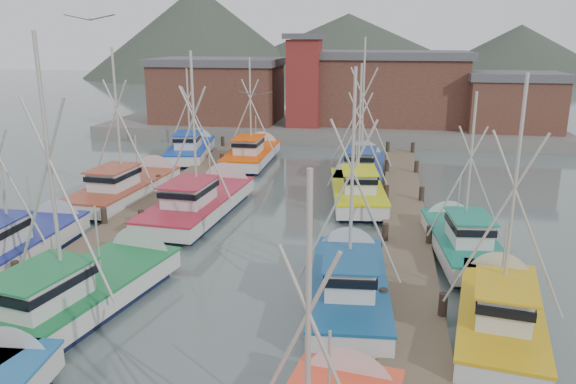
% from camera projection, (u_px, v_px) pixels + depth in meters
% --- Properties ---
extents(ground, '(260.00, 260.00, 0.00)m').
position_uv_depth(ground, '(231.00, 284.00, 22.40)').
color(ground, '#50605D').
rests_on(ground, ground).
extents(dock_left, '(2.30, 46.00, 1.50)m').
position_uv_depth(dock_left, '(115.00, 234.00, 27.36)').
color(dock_left, brown).
rests_on(dock_left, ground).
extents(dock_right, '(2.30, 46.00, 1.50)m').
position_uv_depth(dock_right, '(407.00, 253.00, 25.01)').
color(dock_right, brown).
rests_on(dock_right, ground).
extents(quay, '(44.00, 16.00, 1.20)m').
position_uv_depth(quay, '(329.00, 126.00, 57.33)').
color(quay, slate).
rests_on(quay, ground).
extents(shed_left, '(12.72, 8.48, 6.20)m').
position_uv_depth(shed_left, '(218.00, 89.00, 56.28)').
color(shed_left, brown).
rests_on(shed_left, quay).
extents(shed_center, '(14.84, 9.54, 6.90)m').
position_uv_depth(shed_center, '(390.00, 87.00, 55.22)').
color(shed_center, brown).
rests_on(shed_center, quay).
extents(shed_right, '(8.48, 6.36, 5.20)m').
position_uv_depth(shed_right, '(513.00, 101.00, 50.75)').
color(shed_right, brown).
rests_on(shed_right, quay).
extents(lookout_tower, '(3.60, 3.60, 8.50)m').
position_uv_depth(lookout_tower, '(304.00, 80.00, 52.54)').
color(lookout_tower, maroon).
rests_on(lookout_tower, quay).
extents(distant_hills, '(175.00, 140.00, 42.00)m').
position_uv_depth(distant_hills, '(314.00, 75.00, 140.80)').
color(distant_hills, '#3D453A').
rests_on(distant_hills, ground).
extents(boat_4, '(4.90, 10.51, 10.66)m').
position_uv_depth(boat_4, '(81.00, 293.00, 20.02)').
color(boat_4, black).
rests_on(boat_4, ground).
extents(boat_5, '(3.70, 8.91, 9.31)m').
position_uv_depth(boat_5, '(349.00, 282.00, 20.94)').
color(boat_5, black).
rests_on(boat_5, ground).
extents(boat_6, '(3.38, 8.84, 8.09)m').
position_uv_depth(boat_6, '(21.00, 243.00, 24.84)').
color(boat_6, black).
rests_on(boat_6, ground).
extents(boat_7, '(3.74, 8.47, 9.19)m').
position_uv_depth(boat_7, '(500.00, 311.00, 18.75)').
color(boat_7, black).
rests_on(boat_7, ground).
extents(boat_8, '(4.02, 10.57, 9.81)m').
position_uv_depth(boat_8, '(203.00, 201.00, 31.15)').
color(boat_8, black).
rests_on(boat_8, ground).
extents(boat_9, '(3.95, 9.40, 8.86)m').
position_uv_depth(boat_9, '(357.00, 189.00, 33.56)').
color(boat_9, black).
rests_on(boat_9, ground).
extents(boat_10, '(4.06, 9.94, 9.82)m').
position_uv_depth(boat_10, '(130.00, 187.00, 34.07)').
color(boat_10, black).
rests_on(boat_10, ground).
extents(boat_11, '(3.29, 8.22, 7.98)m').
position_uv_depth(boat_11, '(460.00, 240.00, 25.28)').
color(boat_11, black).
rests_on(boat_11, ground).
extents(boat_12, '(3.59, 9.36, 8.84)m').
position_uv_depth(boat_12, '(253.00, 154.00, 43.66)').
color(boat_12, black).
rests_on(boat_12, ground).
extents(boat_13, '(4.13, 9.57, 10.33)m').
position_uv_depth(boat_13, '(361.00, 167.00, 39.14)').
color(boat_13, black).
rests_on(boat_13, ground).
extents(boat_14, '(4.28, 9.43, 7.91)m').
position_uv_depth(boat_14, '(192.00, 149.00, 45.49)').
color(boat_14, black).
rests_on(boat_14, ground).
extents(gull_near, '(1.55, 0.65, 0.24)m').
position_uv_depth(gull_near, '(90.00, 18.00, 16.57)').
color(gull_near, gray).
rests_on(gull_near, ground).
extents(gull_far, '(1.55, 0.61, 0.24)m').
position_uv_depth(gull_far, '(255.00, 94.00, 24.75)').
color(gull_far, gray).
rests_on(gull_far, ground).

